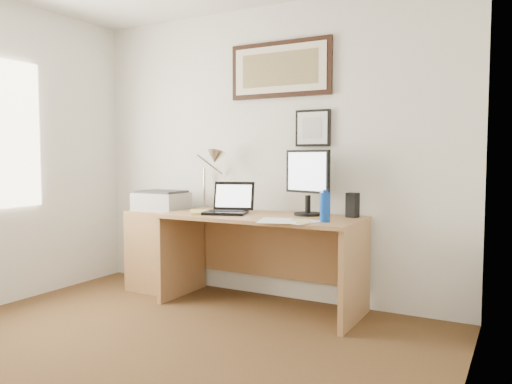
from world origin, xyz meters
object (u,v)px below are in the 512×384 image
Objects in this scene: side_cabinet at (160,250)px; book at (191,212)px; water_bottle at (325,207)px; laptop at (229,207)px; desk at (266,243)px; lcd_monitor at (308,179)px; printer at (161,201)px.

book is at bearing -23.43° from side_cabinet.
water_bottle reaches higher than side_cabinet.
laptop is (0.27, 0.15, 0.05)m from book.
desk reaches higher than side_cabinet.
book reaches higher than desk.
desk is at bearing 159.25° from water_bottle.
side_cabinet is 1.40× the size of lcd_monitor.
laptop reaches higher than printer.
printer is at bearing 154.97° from book.
water_bottle is 1.16m from book.
side_cabinet is at bearing -178.11° from desk.
desk is at bearing 1.89° from side_cabinet.
water_bottle is at bearing -6.94° from printer.
water_bottle is 0.79× the size of book.
side_cabinet is at bearing -175.29° from lcd_monitor.
lcd_monitor is at bearing 4.31° from printer.
lcd_monitor reaches higher than book.
desk is at bearing 1.33° from printer.
printer is at bearing 173.85° from laptop.
laptop is 0.77m from printer.
lcd_monitor reaches higher than laptop.
lcd_monitor reaches higher than desk.
water_bottle reaches higher than desk.
printer reaches higher than side_cabinet.
printer is (-1.65, 0.20, -0.04)m from water_bottle.
lcd_monitor is at bearing 13.60° from desk.
book is 0.67× the size of laptop.
printer reaches higher than desk.
water_bottle is at bearing -20.75° from desk.
book is 0.61× the size of printer.
printer is at bearing -175.69° from lcd_monitor.
laptop is (-0.29, -0.11, 0.29)m from desk.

